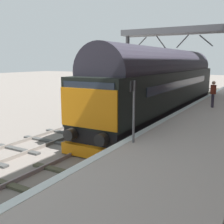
# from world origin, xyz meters

# --- Properties ---
(ground_plane) EXTENTS (140.00, 140.00, 0.00)m
(ground_plane) POSITION_xyz_m (0.00, 0.00, 0.00)
(ground_plane) COLOR slate
(ground_plane) RESTS_ON ground
(track_main) EXTENTS (2.50, 60.00, 0.15)m
(track_main) POSITION_xyz_m (0.00, 0.00, 0.06)
(track_main) COLOR gray
(track_main) RESTS_ON ground
(track_adjacent_west) EXTENTS (2.50, 60.00, 0.15)m
(track_adjacent_west) POSITION_xyz_m (-3.25, 0.00, 0.06)
(track_adjacent_west) COLOR gray
(track_adjacent_west) RESTS_ON ground
(station_platform) EXTENTS (4.00, 44.00, 1.01)m
(station_platform) POSITION_xyz_m (3.60, 0.00, 0.50)
(station_platform) COLOR #B7ABA2
(station_platform) RESTS_ON ground
(diesel_locomotive) EXTENTS (2.74, 17.77, 4.68)m
(diesel_locomotive) POSITION_xyz_m (0.00, 6.22, 2.48)
(diesel_locomotive) COLOR black
(diesel_locomotive) RESTS_ON ground
(signal_post_mid) EXTENTS (0.44, 0.22, 4.15)m
(signal_post_mid) POSITION_xyz_m (-5.13, 11.87, 2.60)
(signal_post_mid) COLOR gray
(signal_post_mid) RESTS_ON ground
(platform_number_sign) EXTENTS (0.10, 0.44, 2.19)m
(platform_number_sign) POSITION_xyz_m (2.07, -2.65, 2.45)
(platform_number_sign) COLOR slate
(platform_number_sign) RESTS_ON station_platform
(waiting_passenger) EXTENTS (0.44, 0.48, 1.64)m
(waiting_passenger) POSITION_xyz_m (3.12, 6.60, 1.99)
(waiting_passenger) COLOR #362D3F
(waiting_passenger) RESTS_ON station_platform
(overhead_footbridge) EXTENTS (12.55, 2.00, 6.58)m
(overhead_footbridge) POSITION_xyz_m (0.43, 12.18, 5.96)
(overhead_footbridge) COLOR slate
(overhead_footbridge) RESTS_ON ground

